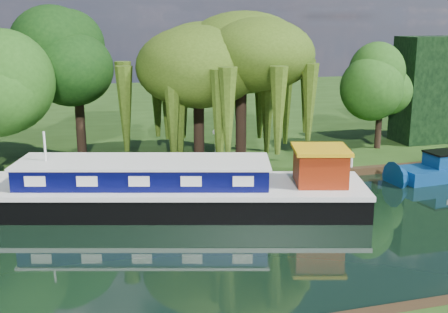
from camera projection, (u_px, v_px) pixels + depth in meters
name	position (u px, v px, depth m)	size (l,w,h in m)	color
ground	(265.00, 236.00, 26.02)	(120.00, 120.00, 0.00)	black
far_bank	(151.00, 113.00, 57.67)	(120.00, 52.00, 0.45)	#1C360E
dutch_barge	(170.00, 190.00, 29.31)	(21.19, 10.21, 4.37)	black
willow_left	(198.00, 67.00, 36.07)	(7.20, 7.20, 8.63)	black
willow_right	(241.00, 64.00, 35.38)	(7.31, 7.31, 8.91)	black
tree_far_mid	(77.00, 63.00, 37.49)	(5.67, 5.67, 9.28)	black
tree_far_right	(381.00, 86.00, 40.38)	(4.04, 4.04, 6.61)	black
conifer_hedge	(436.00, 89.00, 43.09)	(6.00, 3.00, 8.00)	black
lamppost	(216.00, 138.00, 35.36)	(0.36, 0.36, 2.56)	silver
mooring_posts	(209.00, 171.00, 33.49)	(19.16, 0.16, 1.00)	silver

